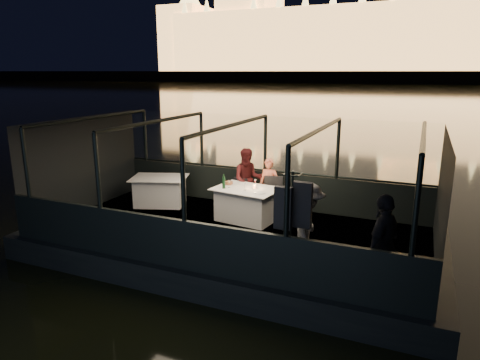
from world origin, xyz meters
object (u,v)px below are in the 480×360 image
at_px(coat_stand, 291,226).
at_px(person_man_maroon, 248,180).
at_px(person_woman_coral, 269,182).
at_px(dining_table_aft, 160,190).
at_px(passenger_stripe, 308,221).
at_px(wine_bottle, 224,182).
at_px(chair_port_right, 271,199).
at_px(dining_table_central, 246,204).
at_px(chair_port_left, 238,193).
at_px(passenger_dark, 383,241).

height_order(coat_stand, person_man_maroon, coat_stand).
xyz_separation_m(coat_stand, person_woman_coral, (-1.48, 3.10, -0.15)).
xyz_separation_m(dining_table_aft, passenger_stripe, (4.41, -2.07, 0.47)).
height_order(passenger_stripe, wine_bottle, passenger_stripe).
bearing_deg(chair_port_right, dining_table_central, -144.78).
relative_size(person_woman_coral, passenger_stripe, 0.87).
height_order(chair_port_left, person_man_maroon, person_man_maroon).
bearing_deg(person_woman_coral, person_man_maroon, -178.87).
relative_size(chair_port_right, passenger_stripe, 0.61).
height_order(person_woman_coral, person_man_maroon, person_man_maroon).
height_order(dining_table_central, coat_stand, coat_stand).
distance_m(person_woman_coral, passenger_dark, 4.23).
distance_m(chair_port_left, passenger_stripe, 3.38).
bearing_deg(dining_table_aft, chair_port_left, 8.93).
bearing_deg(chair_port_left, person_woman_coral, 22.20).
xyz_separation_m(chair_port_left, coat_stand, (2.20, -2.87, 0.45)).
relative_size(chair_port_left, person_woman_coral, 0.59).
height_order(chair_port_right, coat_stand, coat_stand).
bearing_deg(dining_table_central, chair_port_right, 46.36).
distance_m(chair_port_right, person_man_maroon, 0.84).
bearing_deg(person_woman_coral, passenger_stripe, -57.54).
height_order(dining_table_aft, coat_stand, coat_stand).
height_order(dining_table_aft, person_woman_coral, person_woman_coral).
distance_m(dining_table_central, wine_bottle, 0.74).
xyz_separation_m(coat_stand, wine_bottle, (-2.23, 2.12, 0.02)).
relative_size(dining_table_central, wine_bottle, 4.35).
bearing_deg(wine_bottle, dining_table_aft, 168.24).
distance_m(coat_stand, wine_bottle, 3.08).
bearing_deg(dining_table_central, person_man_maroon, 110.17).
bearing_deg(chair_port_left, passenger_dark, -33.59).
height_order(dining_table_central, passenger_stripe, passenger_stripe).
xyz_separation_m(dining_table_central, chair_port_left, (-0.45, 0.55, 0.06)).
bearing_deg(passenger_stripe, chair_port_right, 23.94).
relative_size(dining_table_central, passenger_stripe, 0.95).
relative_size(dining_table_central, chair_port_left, 1.83).
xyz_separation_m(coat_stand, person_man_maroon, (-2.03, 3.09, -0.15)).
bearing_deg(passenger_stripe, wine_bottle, 46.59).
distance_m(person_woman_coral, passenger_stripe, 3.10).
bearing_deg(person_man_maroon, chair_port_left, -151.99).
xyz_separation_m(person_man_maroon, passenger_stripe, (2.19, -2.62, 0.10)).
bearing_deg(dining_table_aft, wine_bottle, -11.76).
relative_size(passenger_stripe, passenger_dark, 0.95).
xyz_separation_m(passenger_stripe, wine_bottle, (-2.38, 1.65, 0.06)).
distance_m(chair_port_left, chair_port_right, 0.89).
relative_size(chair_port_left, wine_bottle, 2.38).
relative_size(dining_table_central, coat_stand, 0.79).
xyz_separation_m(passenger_dark, wine_bottle, (-3.66, 2.08, 0.06)).
distance_m(dining_table_central, passenger_dark, 3.94).
bearing_deg(coat_stand, chair_port_right, 115.40).
bearing_deg(person_man_maroon, chair_port_right, -49.18).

